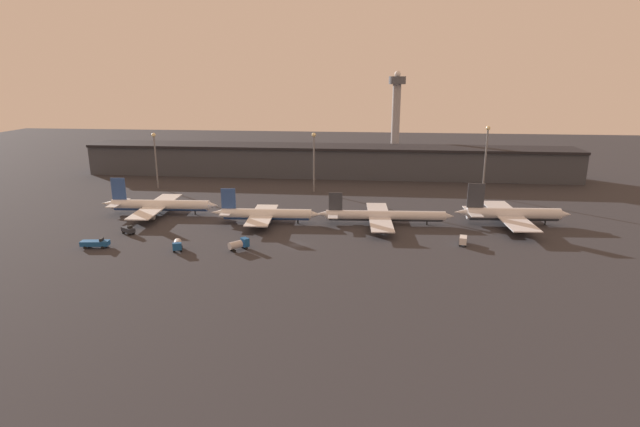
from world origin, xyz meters
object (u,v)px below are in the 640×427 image
at_px(service_vehicle_2, 95,243).
at_px(service_vehicle_3, 128,230).
at_px(airplane_1, 265,214).
at_px(airplane_2, 384,216).
at_px(service_vehicle_4, 177,245).
at_px(airplane_3, 512,214).
at_px(service_vehicle_0, 239,244).
at_px(service_vehicle_1, 463,240).
at_px(control_tower, 396,112).
at_px(airplane_0, 159,205).

height_order(service_vehicle_2, service_vehicle_3, same).
bearing_deg(service_vehicle_2, airplane_1, 27.12).
relative_size(airplane_2, service_vehicle_4, 9.06).
xyz_separation_m(airplane_3, service_vehicle_3, (-123.34, -23.16, -2.20)).
relative_size(airplane_1, service_vehicle_0, 6.43).
distance_m(service_vehicle_1, control_tower, 135.82).
height_order(airplane_1, airplane_2, airplane_1).
distance_m(airplane_3, service_vehicle_0, 91.25).
xyz_separation_m(airplane_2, control_tower, (7.90, 113.42, 26.09)).
bearing_deg(airplane_0, airplane_2, -6.38).
xyz_separation_m(service_vehicle_4, control_tower, (67.21, 145.52, 27.32)).
bearing_deg(service_vehicle_4, control_tower, 136.85).
height_order(service_vehicle_0, service_vehicle_2, service_vehicle_0).
xyz_separation_m(service_vehicle_2, control_tower, (91.91, 145.90, 27.61)).
bearing_deg(service_vehicle_2, control_tower, 51.04).
bearing_deg(airplane_1, control_tower, 64.42).
bearing_deg(service_vehicle_1, service_vehicle_3, 101.85).
bearing_deg(service_vehicle_1, control_tower, 18.28).
distance_m(airplane_1, airplane_3, 82.95).
relative_size(service_vehicle_3, control_tower, 0.10).
xyz_separation_m(airplane_0, control_tower, (88.22, 109.01, 25.74)).
distance_m(airplane_3, service_vehicle_3, 125.52).
bearing_deg(service_vehicle_1, service_vehicle_4, 110.91).
relative_size(airplane_0, control_tower, 0.85).
bearing_deg(service_vehicle_0, airplane_1, 40.59).
relative_size(service_vehicle_2, control_tower, 0.16).
height_order(airplane_3, control_tower, control_tower).
distance_m(airplane_0, control_tower, 142.58).
bearing_deg(service_vehicle_2, service_vehicle_0, -3.49).
bearing_deg(airplane_2, service_vehicle_3, -169.97).
relative_size(service_vehicle_3, service_vehicle_4, 1.01).
distance_m(airplane_2, service_vehicle_1, 29.80).
xyz_separation_m(airplane_0, airplane_1, (40.40, -7.29, -0.14)).
distance_m(service_vehicle_0, service_vehicle_1, 65.96).
bearing_deg(service_vehicle_2, airplane_2, 14.39).
height_order(service_vehicle_3, control_tower, control_tower).
distance_m(airplane_1, service_vehicle_0, 27.30).
bearing_deg(service_vehicle_4, service_vehicle_1, 80.86).
xyz_separation_m(airplane_2, service_vehicle_1, (23.15, -18.72, -1.35)).
height_order(airplane_1, airplane_3, airplane_3).
distance_m(service_vehicle_4, control_tower, 162.60).
distance_m(airplane_1, airplane_2, 40.01).
distance_m(airplane_0, airplane_3, 123.05).
bearing_deg(airplane_0, service_vehicle_1, -15.83).
distance_m(airplane_1, service_vehicle_3, 43.80).
relative_size(airplane_3, control_tower, 0.77).
height_order(airplane_2, service_vehicle_3, airplane_2).
distance_m(airplane_0, service_vehicle_2, 37.12).
relative_size(airplane_0, airplane_3, 1.10).
relative_size(airplane_3, service_vehicle_2, 4.72).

